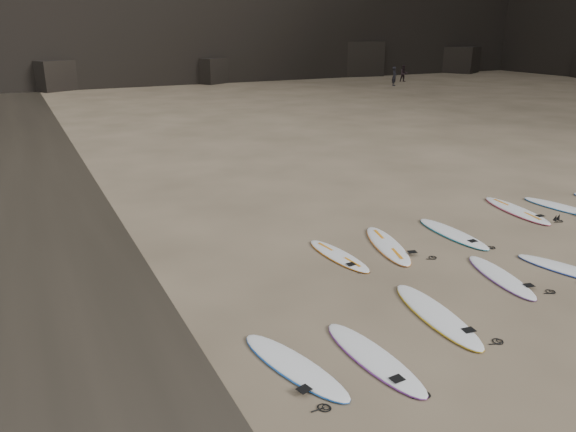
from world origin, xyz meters
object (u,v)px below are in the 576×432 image
(surfboard_1, at_px, (436,314))
(surfboard_5, at_px, (338,255))
(surfboard_11, at_px, (294,365))
(surfboard_2, at_px, (501,276))
(surfboard_8, at_px, (516,210))
(surfboard_6, at_px, (387,245))
(surfboard_0, at_px, (374,357))
(surfboard_3, at_px, (569,270))
(person_a, at_px, (394,76))
(person_b, at_px, (404,73))
(surfboard_7, at_px, (453,233))
(surfboard_9, at_px, (562,207))

(surfboard_1, distance_m, surfboard_5, 3.37)
(surfboard_11, bearing_deg, surfboard_2, -3.81)
(surfboard_2, height_order, surfboard_8, surfboard_8)
(surfboard_6, relative_size, surfboard_11, 1.08)
(surfboard_5, bearing_deg, surfboard_11, -134.37)
(surfboard_0, relative_size, surfboard_3, 1.06)
(person_a, height_order, person_b, person_a)
(surfboard_0, distance_m, surfboard_5, 4.41)
(surfboard_1, bearing_deg, surfboard_7, 51.44)
(surfboard_0, height_order, surfboard_6, surfboard_6)
(surfboard_8, bearing_deg, surfboard_7, -159.28)
(surfboard_5, bearing_deg, surfboard_1, -91.56)
(surfboard_3, relative_size, surfboard_11, 0.97)
(surfboard_0, bearing_deg, surfboard_3, 5.71)
(surfboard_8, relative_size, person_b, 1.78)
(surfboard_2, xyz_separation_m, surfboard_3, (1.67, -0.43, 0.00))
(surfboard_1, distance_m, surfboard_3, 4.13)
(surfboard_6, bearing_deg, person_a, 69.40)
(surfboard_3, height_order, surfboard_11, surfboard_11)
(surfboard_9, relative_size, surfboard_11, 1.02)
(surfboard_3, bearing_deg, surfboard_8, 41.45)
(surfboard_1, xyz_separation_m, surfboard_6, (1.29, 3.39, -0.00))
(surfboard_2, xyz_separation_m, person_b, (25.66, 37.34, 0.74))
(surfboard_3, height_order, surfboard_7, surfboard_7)
(surfboard_7, relative_size, person_b, 1.67)
(surfboard_5, bearing_deg, person_b, 46.28)
(person_a, bearing_deg, surfboard_11, -168.36)
(surfboard_0, bearing_deg, person_a, 49.65)
(surfboard_5, bearing_deg, person_a, 47.28)
(surfboard_3, distance_m, surfboard_5, 5.27)
(surfboard_8, bearing_deg, person_b, 65.79)
(person_a, bearing_deg, surfboard_3, -160.77)
(surfboard_11, height_order, person_b, person_b)
(surfboard_0, distance_m, surfboard_6, 5.18)
(surfboard_8, distance_m, person_a, 36.42)
(surfboard_6, distance_m, surfboard_11, 5.83)
(surfboard_3, bearing_deg, surfboard_1, 167.97)
(surfboard_1, distance_m, surfboard_6, 3.62)
(surfboard_3, height_order, surfboard_6, surfboard_6)
(surfboard_0, relative_size, surfboard_8, 0.92)
(surfboard_9, bearing_deg, surfboard_5, 172.38)
(surfboard_2, xyz_separation_m, surfboard_9, (5.47, 2.83, 0.00))
(surfboard_1, distance_m, surfboard_11, 3.25)
(surfboard_3, relative_size, surfboard_7, 0.93)
(surfboard_8, bearing_deg, surfboard_0, -142.57)
(surfboard_8, bearing_deg, surfboard_6, -165.09)
(surfboard_1, bearing_deg, surfboard_3, 11.14)
(surfboard_5, relative_size, person_a, 1.37)
(surfboard_0, height_order, surfboard_8, surfboard_8)
(surfboard_3, bearing_deg, person_a, 42.89)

